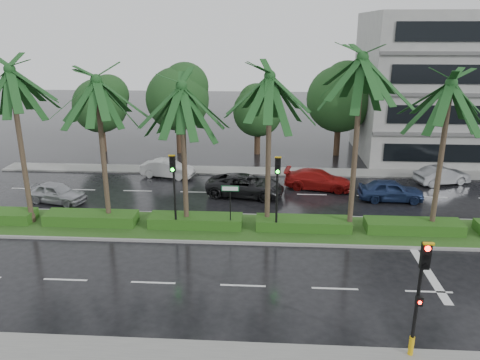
# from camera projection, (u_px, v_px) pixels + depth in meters

# --- Properties ---
(ground) EXTENTS (120.00, 120.00, 0.00)m
(ground) POSITION_uv_depth(u_px,v_px,m) (248.00, 237.00, 25.26)
(ground) COLOR black
(ground) RESTS_ON ground
(far_sidewalk) EXTENTS (40.00, 2.00, 0.12)m
(far_sidewalk) POSITION_uv_depth(u_px,v_px,m) (255.00, 171.00, 36.62)
(far_sidewalk) COLOR slate
(far_sidewalk) RESTS_ON ground
(median) EXTENTS (36.00, 4.00, 0.15)m
(median) POSITION_uv_depth(u_px,v_px,m) (249.00, 228.00, 26.19)
(median) COLOR gray
(median) RESTS_ON ground
(hedge) EXTENTS (35.20, 1.40, 0.60)m
(hedge) POSITION_uv_depth(u_px,v_px,m) (249.00, 222.00, 26.07)
(hedge) COLOR #1A4614
(hedge) RESTS_ON median
(lane_markings) EXTENTS (34.00, 13.06, 0.01)m
(lane_markings) POSITION_uv_depth(u_px,v_px,m) (305.00, 242.00, 24.68)
(lane_markings) COLOR silver
(lane_markings) RESTS_ON ground
(palm_row) EXTENTS (26.30, 4.20, 10.07)m
(palm_row) POSITION_uv_depth(u_px,v_px,m) (226.00, 88.00, 23.86)
(palm_row) COLOR #3C3022
(palm_row) RESTS_ON median
(signal_near) EXTENTS (0.34, 0.45, 4.36)m
(signal_near) POSITION_uv_depth(u_px,v_px,m) (419.00, 295.00, 15.22)
(signal_near) COLOR black
(signal_near) RESTS_ON near_sidewalk
(signal_median_left) EXTENTS (0.34, 0.42, 4.36)m
(signal_median_left) POSITION_uv_depth(u_px,v_px,m) (174.00, 181.00, 24.85)
(signal_median_left) COLOR black
(signal_median_left) RESTS_ON median
(signal_median_right) EXTENTS (0.34, 0.42, 4.36)m
(signal_median_right) POSITION_uv_depth(u_px,v_px,m) (277.00, 183.00, 24.52)
(signal_median_right) COLOR black
(signal_median_right) RESTS_ON median
(street_sign) EXTENTS (0.95, 0.09, 2.60)m
(street_sign) POSITION_uv_depth(u_px,v_px,m) (230.00, 197.00, 25.12)
(street_sign) COLOR black
(street_sign) RESTS_ON median
(bg_trees) EXTENTS (33.01, 5.65, 8.16)m
(bg_trees) POSITION_uv_depth(u_px,v_px,m) (268.00, 99.00, 40.37)
(bg_trees) COLOR #392919
(bg_trees) RESTS_ON ground
(building) EXTENTS (16.00, 10.00, 12.00)m
(building) POSITION_uv_depth(u_px,v_px,m) (459.00, 87.00, 39.45)
(building) COLOR gray
(building) RESTS_ON ground
(car_silver) EXTENTS (2.47, 4.16, 1.33)m
(car_silver) POSITION_uv_depth(u_px,v_px,m) (56.00, 193.00, 30.07)
(car_silver) COLOR #A7A8AE
(car_silver) RESTS_ON ground
(car_white) EXTENTS (2.22, 4.22, 1.32)m
(car_white) POSITION_uv_depth(u_px,v_px,m) (168.00, 169.00, 35.18)
(car_white) COLOR #B3B3B3
(car_white) RESTS_ON ground
(car_darkgrey) EXTENTS (3.10, 5.47, 1.44)m
(car_darkgrey) POSITION_uv_depth(u_px,v_px,m) (245.00, 185.00, 31.26)
(car_darkgrey) COLOR black
(car_darkgrey) RESTS_ON ground
(car_red) EXTENTS (2.71, 4.93, 1.35)m
(car_red) POSITION_uv_depth(u_px,v_px,m) (318.00, 179.00, 32.62)
(car_red) COLOR maroon
(car_red) RESTS_ON ground
(car_blue) EXTENTS (1.73, 4.16, 1.41)m
(car_blue) POSITION_uv_depth(u_px,v_px,m) (391.00, 190.00, 30.37)
(car_blue) COLOR navy
(car_blue) RESTS_ON ground
(car_grey) EXTENTS (2.49, 4.18, 1.30)m
(car_grey) POSITION_uv_depth(u_px,v_px,m) (442.00, 176.00, 33.58)
(car_grey) COLOR slate
(car_grey) RESTS_ON ground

